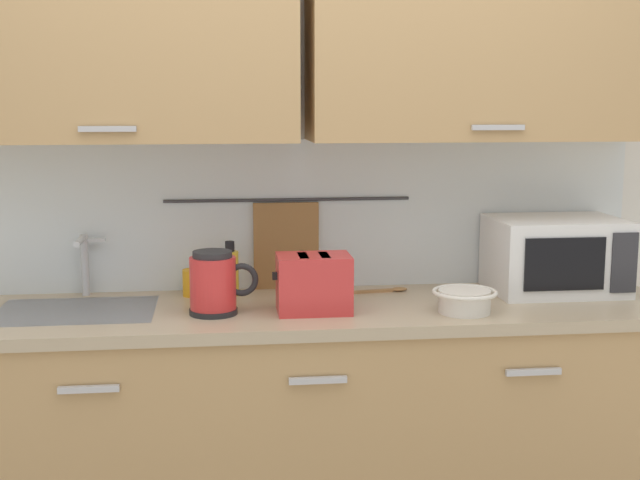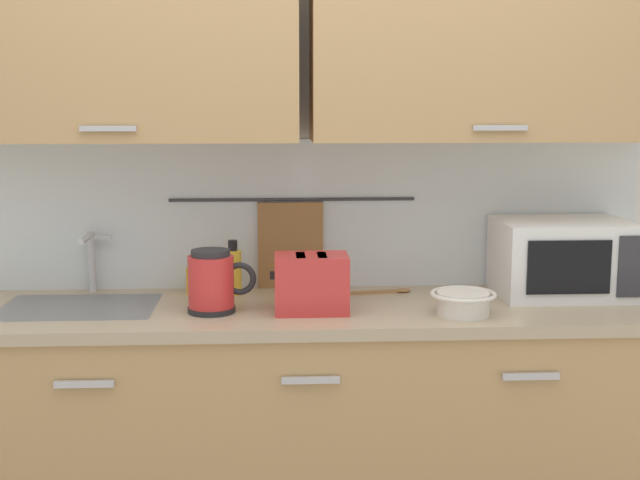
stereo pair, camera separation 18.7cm
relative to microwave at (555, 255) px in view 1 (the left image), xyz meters
The scene contains 10 objects.
counter_unit 1.10m from the microwave, behind, with size 2.53×0.64×0.90m.
back_wall_assembly 1.05m from the microwave, behind, with size 3.70×0.41×2.50m.
sink_faucet 1.69m from the microwave, behind, with size 0.09×0.17×0.22m.
microwave is the anchor object (origin of this frame).
electric_kettle 1.24m from the microwave, behind, with size 0.23×0.16×0.21m.
dish_soap_bottle 1.18m from the microwave, behind, with size 0.06×0.06×0.20m.
mug_near_sink 1.30m from the microwave, behind, with size 0.12×0.08×0.09m.
mixing_bowl 0.50m from the microwave, 147.23° to the right, with size 0.21×0.21×0.08m.
toaster 0.93m from the microwave, 167.83° to the right, with size 0.26×0.17×0.19m.
wooden_spoon 0.65m from the microwave, behind, with size 0.28×0.07×0.01m.
Camera 1 is at (-0.29, -2.49, 1.59)m, focal length 47.63 mm.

